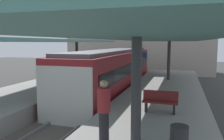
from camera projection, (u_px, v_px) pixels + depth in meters
name	position (u px, v px, depth m)	size (l,w,h in m)	color
ground_plane	(79.00, 120.00, 11.31)	(80.00, 80.00, 0.00)	#383835
platform_left	(15.00, 104.00, 12.37)	(4.40, 28.00, 1.00)	gray
platform_right	(157.00, 117.00, 10.14)	(4.40, 28.00, 1.00)	gray
track_ballast	(79.00, 118.00, 11.30)	(3.20, 28.00, 0.20)	#59544C
rail_near_side	(66.00, 113.00, 11.49)	(0.08, 28.00, 0.14)	slate
rail_far_side	(93.00, 116.00, 11.07)	(0.08, 28.00, 0.14)	slate
commuter_train	(114.00, 71.00, 16.71)	(2.78, 14.75, 3.10)	maroon
canopy_left	(29.00, 41.00, 13.30)	(4.18, 21.00, 3.00)	#333335
canopy_right	(162.00, 39.00, 11.06)	(4.18, 21.00, 3.08)	#333335
platform_bench	(160.00, 101.00, 9.20)	(1.40, 0.41, 0.86)	black
platform_sign	(139.00, 62.00, 14.07)	(0.90, 0.08, 2.21)	#262628
passenger_near_bench	(104.00, 111.00, 6.30)	(0.36, 0.36, 1.78)	#232328
station_building_backdrop	(140.00, 30.00, 29.83)	(18.00, 6.00, 11.00)	#A89E8E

